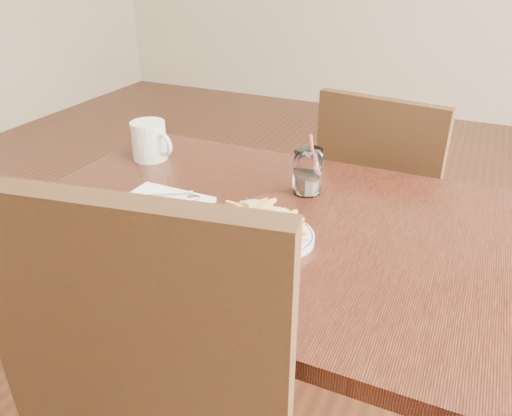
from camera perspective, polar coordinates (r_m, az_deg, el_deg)
The scene contains 8 objects.
table at distance 1.22m, azimuth 1.07°, elevation -4.32°, with size 1.20×0.80×0.75m.
chair_far at distance 1.84m, azimuth 14.12°, elevation 0.89°, with size 0.47×0.47×0.91m.
fries_plate at distance 1.10m, azimuth 0.00°, elevation -2.79°, with size 0.30×0.27×0.02m.
loaded_fries at distance 1.08m, azimuth 0.00°, elevation -0.97°, with size 0.22×0.18×0.06m.
napkin at distance 1.26m, azimuth -10.37°, elevation 0.66°, with size 0.21×0.14×0.01m, color white.
cutlery at distance 1.26m, azimuth -10.28°, elevation 1.10°, with size 0.16×0.15×0.01m.
water_glass at distance 1.28m, azimuth 5.88°, elevation 3.87°, with size 0.07×0.07×0.16m.
coffee_mug at distance 1.52m, azimuth -12.04°, elevation 7.53°, with size 0.14×0.10×0.11m.
Camera 1 is at (0.41, -0.95, 1.32)m, focal length 35.00 mm.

